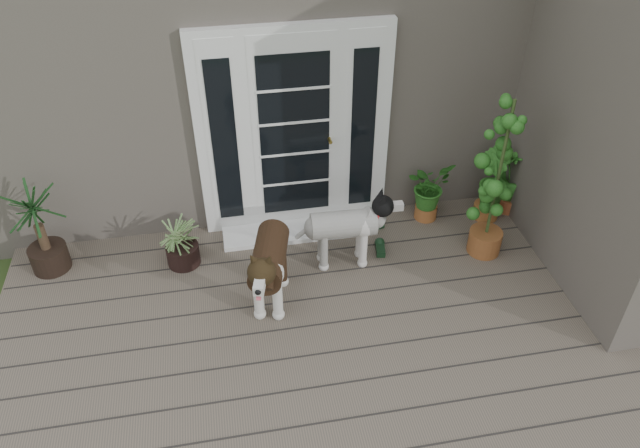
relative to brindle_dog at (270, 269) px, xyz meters
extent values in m
cube|color=#6B5B4C|center=(0.61, -1.04, -0.45)|extent=(6.20, 4.60, 0.12)
cube|color=#665E54|center=(0.61, 3.21, 1.04)|extent=(7.40, 4.00, 3.10)
cube|color=white|center=(0.41, 1.16, 0.69)|extent=(1.90, 0.14, 2.15)
cube|color=white|center=(0.41, 0.96, -0.36)|extent=(1.60, 0.40, 0.05)
imported|color=#1E5418|center=(1.79, 0.96, -0.09)|extent=(0.65, 0.65, 0.59)
imported|color=#1B6121|center=(2.44, 0.85, -0.09)|extent=(0.46, 0.46, 0.60)
imported|color=#164D19|center=(2.74, 0.96, -0.08)|extent=(0.57, 0.57, 0.63)
camera|label=1|loc=(-0.29, -4.02, 3.60)|focal=34.07mm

